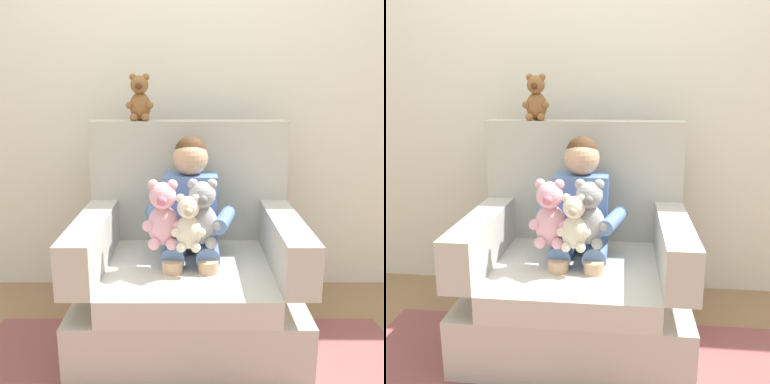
{
  "view_description": "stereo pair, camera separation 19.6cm",
  "coord_description": "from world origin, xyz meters",
  "views": [
    {
      "loc": [
        0.02,
        -1.96,
        1.22
      ],
      "look_at": [
        0.01,
        -0.05,
        0.75
      ],
      "focal_mm": 41.04,
      "sensor_mm": 36.0,
      "label": 1
    },
    {
      "loc": [
        0.21,
        -1.95,
        1.22
      ],
      "look_at": [
        0.01,
        -0.05,
        0.75
      ],
      "focal_mm": 41.04,
      "sensor_mm": 36.0,
      "label": 2
    }
  ],
  "objects": [
    {
      "name": "plush_brown_on_backrest",
      "position": [
        -0.25,
        0.34,
        1.15
      ],
      "size": [
        0.14,
        0.12,
        0.24
      ],
      "rotation": [
        0.0,
        0.0,
        0.2
      ],
      "color": "brown",
      "rests_on": "armchair"
    },
    {
      "name": "plush_cream",
      "position": [
        0.0,
        -0.13,
        0.63
      ],
      "size": [
        0.15,
        0.12,
        0.25
      ],
      "rotation": [
        0.0,
        0.0,
        0.36
      ],
      "color": "silver",
      "rests_on": "armchair"
    },
    {
      "name": "ground_plane",
      "position": [
        0.0,
        0.0,
        0.0
      ],
      "size": [
        8.0,
        8.0,
        0.0
      ],
      "primitive_type": "plane",
      "color": "#936D4C"
    },
    {
      "name": "plush_grey",
      "position": [
        0.06,
        -0.08,
        0.66
      ],
      "size": [
        0.18,
        0.15,
        0.31
      ],
      "rotation": [
        0.0,
        0.0,
        0.19
      ],
      "color": "#9E9EA3",
      "rests_on": "armchair"
    },
    {
      "name": "seated_child",
      "position": [
        0.01,
        0.06,
        0.62
      ],
      "size": [
        0.45,
        0.39,
        0.82
      ],
      "rotation": [
        0.0,
        0.0,
        0.05
      ],
      "color": "#597AB7",
      "rests_on": "armchair"
    },
    {
      "name": "back_wall",
      "position": [
        0.0,
        0.66,
        1.3
      ],
      "size": [
        6.0,
        0.1,
        2.6
      ],
      "primitive_type": "cube",
      "color": "silver",
      "rests_on": "ground"
    },
    {
      "name": "armchair",
      "position": [
        0.0,
        0.06,
        0.33
      ],
      "size": [
        1.03,
        0.84,
        1.04
      ],
      "color": "#BCB7AD",
      "rests_on": "ground"
    },
    {
      "name": "plush_pink",
      "position": [
        -0.11,
        -0.09,
        0.66
      ],
      "size": [
        0.18,
        0.15,
        0.31
      ],
      "rotation": [
        0.0,
        0.0,
        0.37
      ],
      "color": "#EAA8BC",
      "rests_on": "armchair"
    }
  ]
}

